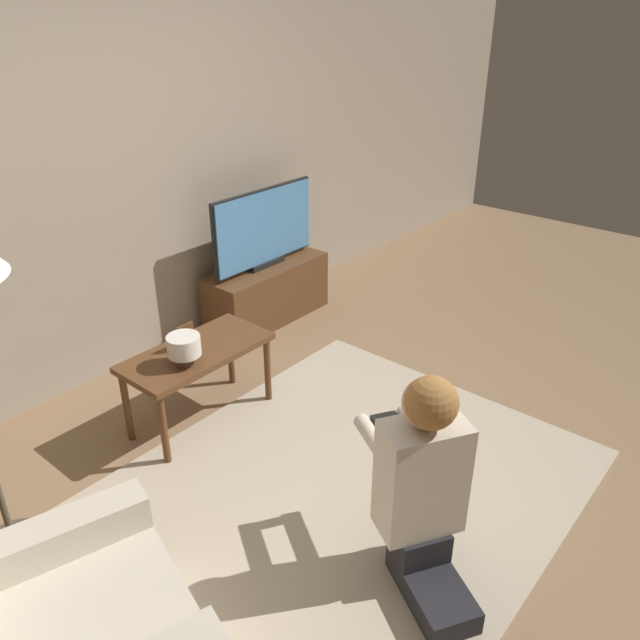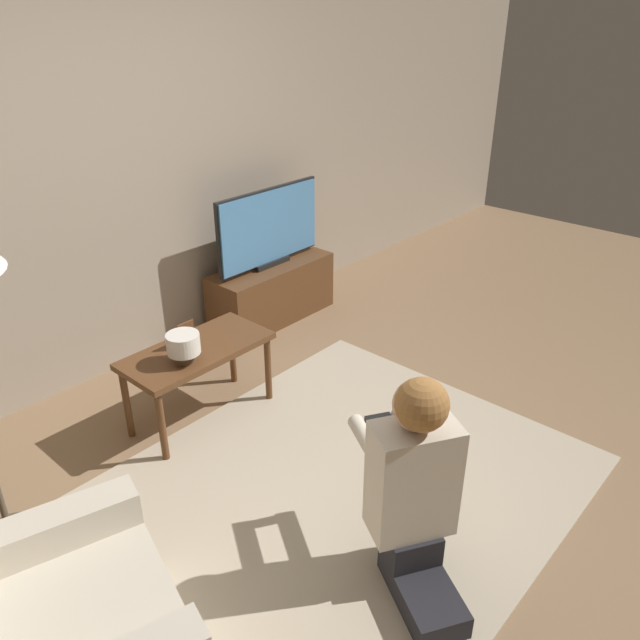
% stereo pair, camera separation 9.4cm
% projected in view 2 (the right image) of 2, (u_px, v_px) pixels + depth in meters
% --- Properties ---
extents(ground_plane, '(10.00, 10.00, 0.00)m').
position_uv_depth(ground_plane, '(342.00, 487.00, 3.19)').
color(ground_plane, '#896B4C').
extents(wall_back, '(10.00, 0.06, 2.60)m').
position_uv_depth(wall_back, '(99.00, 173.00, 3.74)').
color(wall_back, tan).
rests_on(wall_back, ground_plane).
extents(rug, '(2.34, 1.98, 0.02)m').
position_uv_depth(rug, '(342.00, 486.00, 3.19)').
color(rug, '#BCAD93').
rests_on(rug, ground_plane).
extents(tv_stand, '(1.02, 0.37, 0.45)m').
position_uv_depth(tv_stand, '(272.00, 292.00, 4.80)').
color(tv_stand, brown).
rests_on(tv_stand, ground_plane).
extents(tv, '(0.97, 0.08, 0.58)m').
position_uv_depth(tv, '(269.00, 227.00, 4.57)').
color(tv, black).
rests_on(tv, tv_stand).
extents(coffee_table, '(0.86, 0.41, 0.47)m').
position_uv_depth(coffee_table, '(198.00, 357.00, 3.55)').
color(coffee_table, brown).
rests_on(coffee_table, ground_plane).
extents(person_kneeling, '(0.62, 0.80, 0.98)m').
position_uv_depth(person_kneeling, '(414.00, 483.00, 2.48)').
color(person_kneeling, '#232328').
rests_on(person_kneeling, rug).
extents(picture_frame, '(0.11, 0.01, 0.15)m').
position_uv_depth(picture_frame, '(186.00, 335.00, 3.50)').
color(picture_frame, brown).
rests_on(picture_frame, coffee_table).
extents(table_lamp, '(0.18, 0.18, 0.17)m').
position_uv_depth(table_lamp, '(183.00, 345.00, 3.33)').
color(table_lamp, '#4C3823').
rests_on(table_lamp, coffee_table).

